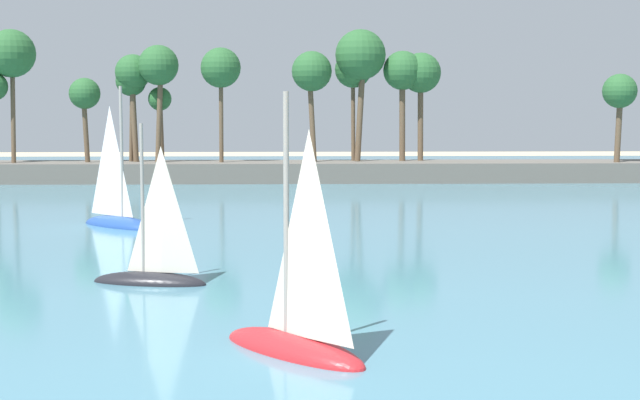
{
  "coord_description": "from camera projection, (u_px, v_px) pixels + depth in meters",
  "views": [
    {
      "loc": [
        2.02,
        -5.16,
        6.98
      ],
      "look_at": [
        2.58,
        14.65,
        4.94
      ],
      "focal_mm": 52.82,
      "sensor_mm": 36.0,
      "label": 1
    }
  ],
  "objects": [
    {
      "name": "sailboat_toward_headland",
      "position": [
        118.0,
        213.0,
        53.04
      ],
      "size": [
        5.55,
        5.14,
        8.46
      ],
      "color": "#234793",
      "rests_on": "sea"
    },
    {
      "name": "sea",
      "position": [
        266.0,
        199.0,
        68.53
      ],
      "size": [
        220.0,
        110.35,
        0.06
      ],
      "primitive_type": "cube",
      "color": "teal",
      "rests_on": "ground"
    },
    {
      "name": "sailboat_mid_bay",
      "position": [
        152.0,
        268.0,
        36.21
      ],
      "size": [
        4.75,
        2.35,
        6.62
      ],
      "color": "black",
      "rests_on": "sea"
    },
    {
      "name": "palm_headland",
      "position": [
        284.0,
        136.0,
        83.25
      ],
      "size": [
        105.9,
        6.19,
        13.49
      ],
      "color": "#605B54",
      "rests_on": "ground"
    },
    {
      "name": "sailboat_far_left",
      "position": [
        296.0,
        328.0,
        26.1
      ],
      "size": [
        4.81,
        5.05,
        7.78
      ],
      "color": "red",
      "rests_on": "sea"
    }
  ]
}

